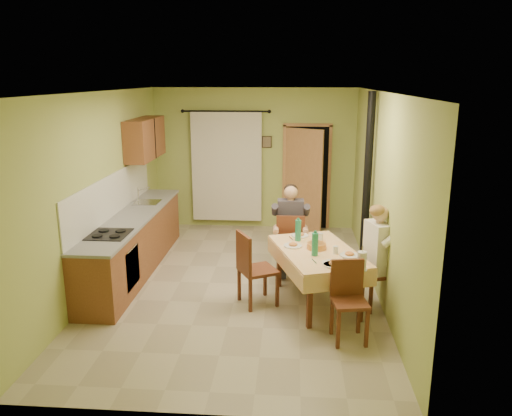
# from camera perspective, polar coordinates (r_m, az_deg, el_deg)

# --- Properties ---
(floor) EXTENTS (4.00, 6.00, 0.01)m
(floor) POSITION_cam_1_polar(r_m,az_deg,el_deg) (7.55, -1.97, -8.63)
(floor) COLOR tan
(floor) RESTS_ON ground
(room_shell) EXTENTS (4.04, 6.04, 2.82)m
(room_shell) POSITION_cam_1_polar(r_m,az_deg,el_deg) (7.03, -2.10, 5.12)
(room_shell) COLOR #A9B75E
(room_shell) RESTS_ON ground
(kitchen_run) EXTENTS (0.64, 3.64, 1.56)m
(kitchen_run) POSITION_cam_1_polar(r_m,az_deg,el_deg) (8.09, -13.81, -3.78)
(kitchen_run) COLOR brown
(kitchen_run) RESTS_ON ground
(upper_cabinets) EXTENTS (0.35, 1.40, 0.70)m
(upper_cabinets) POSITION_cam_1_polar(r_m,az_deg,el_deg) (9.03, -12.55, 7.76)
(upper_cabinets) COLOR brown
(upper_cabinets) RESTS_ON room_shell
(curtain) EXTENTS (1.70, 0.07, 2.22)m
(curtain) POSITION_cam_1_polar(r_m,az_deg,el_deg) (10.03, -3.38, 4.77)
(curtain) COLOR black
(curtain) RESTS_ON ground
(doorway) EXTENTS (0.96, 0.48, 2.15)m
(doorway) POSITION_cam_1_polar(r_m,az_deg,el_deg) (9.95, 5.63, 3.41)
(doorway) COLOR black
(doorway) RESTS_ON ground
(dining_table) EXTENTS (1.40, 1.79, 0.76)m
(dining_table) POSITION_cam_1_polar(r_m,az_deg,el_deg) (6.86, 6.97, -7.76)
(dining_table) COLOR #EEBA7B
(dining_table) RESTS_ON ground
(tableware) EXTENTS (1.00, 1.44, 0.33)m
(tableware) POSITION_cam_1_polar(r_m,az_deg,el_deg) (6.61, 7.49, -4.52)
(tableware) COLOR white
(tableware) RESTS_ON dining_table
(chair_far) EXTENTS (0.44, 0.44, 0.99)m
(chair_far) POSITION_cam_1_polar(r_m,az_deg,el_deg) (7.84, 3.88, -5.47)
(chair_far) COLOR #5A2B18
(chair_far) RESTS_ON ground
(chair_near) EXTENTS (0.44, 0.44, 0.94)m
(chair_near) POSITION_cam_1_polar(r_m,az_deg,el_deg) (6.03, 10.55, -12.16)
(chair_near) COLOR #5A2B18
(chair_near) RESTS_ON ground
(chair_right) EXTENTS (0.52, 0.52, 0.97)m
(chair_right) POSITION_cam_1_polar(r_m,az_deg,el_deg) (6.92, 13.76, -8.68)
(chair_right) COLOR #5A2B18
(chair_right) RESTS_ON ground
(chair_left) EXTENTS (0.61, 0.61, 1.02)m
(chair_left) POSITION_cam_1_polar(r_m,az_deg,el_deg) (6.81, 0.09, -8.61)
(chair_left) COLOR #5A2B18
(chair_left) RESTS_ON ground
(man_far) EXTENTS (0.59, 0.47, 1.39)m
(man_far) POSITION_cam_1_polar(r_m,az_deg,el_deg) (7.67, 3.96, -1.30)
(man_far) COLOR #38333D
(man_far) RESTS_ON chair_far
(man_right) EXTENTS (0.58, 0.65, 1.39)m
(man_right) POSITION_cam_1_polar(r_m,az_deg,el_deg) (6.71, 13.96, -4.08)
(man_right) COLOR silver
(man_right) RESTS_ON chair_right
(stove_flue) EXTENTS (0.24, 0.24, 2.80)m
(stove_flue) POSITION_cam_1_polar(r_m,az_deg,el_deg) (7.82, 12.42, -0.19)
(stove_flue) COLOR black
(stove_flue) RESTS_ON ground
(picture_back) EXTENTS (0.19, 0.03, 0.23)m
(picture_back) POSITION_cam_1_polar(r_m,az_deg,el_deg) (9.95, 1.24, 7.55)
(picture_back) COLOR black
(picture_back) RESTS_ON room_shell
(picture_right) EXTENTS (0.03, 0.31, 0.21)m
(picture_right) POSITION_cam_1_polar(r_m,az_deg,el_deg) (8.25, 12.66, 6.42)
(picture_right) COLOR brown
(picture_right) RESTS_ON room_shell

